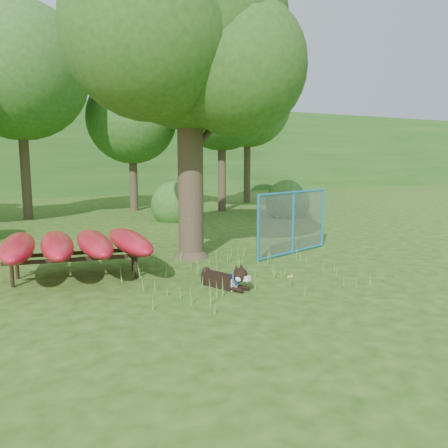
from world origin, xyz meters
name	(u,v)px	position (x,y,z in m)	size (l,w,h in m)	color
ground	(244,288)	(0.00, 0.00, 0.00)	(80.00, 80.00, 0.00)	#22450D
oak_tree	(187,39)	(0.08, 2.82, 4.94)	(5.67, 4.95, 7.40)	#372D1E
wooden_post	(194,234)	(0.12, 2.59, 0.59)	(0.30, 0.15, 1.11)	brown
kayak_rack	(76,244)	(-2.59, 2.04, 0.68)	(2.74, 2.92, 0.88)	black
husky_dog	(227,279)	(-0.27, 0.13, 0.18)	(0.61, 1.07, 0.50)	black
fence_section	(293,222)	(2.51, 2.04, 0.78)	(2.55, 0.87, 2.58)	teal
wildflower_clump	(290,277)	(0.81, -0.28, 0.17)	(0.10, 0.09, 0.21)	#4C9731
bg_tree_b	(19,70)	(-3.00, 12.00, 5.61)	(5.20, 5.20, 8.22)	#372D1E
bg_tree_c	(132,119)	(1.50, 13.00, 4.11)	(4.00, 4.00, 6.12)	#372D1E
bg_tree_d	(222,95)	(5.00, 11.00, 5.08)	(4.80, 4.80, 7.50)	#372D1E
bg_tree_e	(248,104)	(8.00, 14.00, 5.23)	(4.60, 4.60, 7.55)	#372D1E
shrub_right	(287,217)	(6.50, 8.00, 0.00)	(1.80, 1.80, 1.80)	#26581C
shrub_mid	(175,220)	(2.00, 9.00, 0.00)	(1.80, 1.80, 1.80)	#26581C
wooded_hillside	(59,150)	(0.00, 28.00, 3.00)	(80.00, 12.00, 6.00)	#26581C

